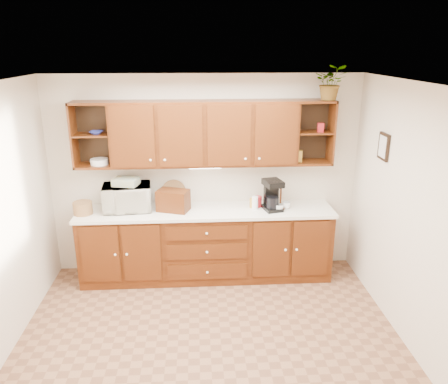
{
  "coord_description": "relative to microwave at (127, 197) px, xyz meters",
  "views": [
    {
      "loc": [
        -0.09,
        -3.74,
        2.91
      ],
      "look_at": [
        0.21,
        1.15,
        1.27
      ],
      "focal_mm": 35.0,
      "sensor_mm": 36.0,
      "label": 1
    }
  ],
  "objects": [
    {
      "name": "wicker_basket",
      "position": [
        -0.53,
        -0.11,
        -0.09
      ],
      "size": [
        0.28,
        0.28,
        0.15
      ],
      "primitive_type": "cylinder",
      "rotation": [
        0.0,
        0.0,
        -0.23
      ],
      "color": "olive",
      "rests_on": "countertop"
    },
    {
      "name": "canister_yellow",
      "position": [
        1.6,
        -0.02,
        -0.1
      ],
      "size": [
        0.11,
        0.11,
        0.12
      ],
      "primitive_type": "cylinder",
      "rotation": [
        0.0,
        0.0,
        -0.2
      ],
      "color": "gold",
      "rests_on": "countertop"
    },
    {
      "name": "wine_bottle",
      "position": [
        0.18,
        0.04,
        -0.01
      ],
      "size": [
        0.09,
        0.09,
        0.31
      ],
      "primitive_type": "cylinder",
      "rotation": [
        0.0,
        0.0,
        -0.16
      ],
      "color": "black",
      "rests_on": "countertop"
    },
    {
      "name": "undercabinet_light",
      "position": [
        0.99,
        0.03,
        0.37
      ],
      "size": [
        0.4,
        0.05,
        0.02
      ],
      "primitive_type": "cube",
      "color": "white",
      "rests_on": "upper_cabinets"
    },
    {
      "name": "right_wall",
      "position": [
        2.99,
        -1.5,
        0.2
      ],
      "size": [
        0.0,
        3.5,
        3.5
      ],
      "primitive_type": "plane",
      "rotation": [
        1.57,
        0.0,
        -1.57
      ],
      "color": "beige",
      "rests_on": "floor"
    },
    {
      "name": "towel_stack",
      "position": [
        0.0,
        0.0,
        0.21
      ],
      "size": [
        0.34,
        0.29,
        0.09
      ],
      "primitive_type": "cube",
      "rotation": [
        0.0,
        0.0,
        -0.25
      ],
      "color": "#DDC068",
      "rests_on": "microwave"
    },
    {
      "name": "pantry_box_red",
      "position": [
        2.42,
        0.04,
        0.85
      ],
      "size": [
        0.08,
        0.07,
        0.11
      ],
      "primitive_type": "cube",
      "rotation": [
        0.0,
        0.0,
        -0.08
      ],
      "color": "#A3171D",
      "rests_on": "upper_cabinets"
    },
    {
      "name": "potted_plant",
      "position": [
        2.51,
        0.02,
        1.4
      ],
      "size": [
        0.45,
        0.42,
        0.42
      ],
      "primitive_type": "imported",
      "rotation": [
        0.0,
        0.0,
        -0.28
      ],
      "color": "#999999",
      "rests_on": "upper_cabinets"
    },
    {
      "name": "bowl_stack",
      "position": [
        -0.32,
        0.07,
        0.82
      ],
      "size": [
        0.18,
        0.18,
        0.04
      ],
      "primitive_type": "imported",
      "rotation": [
        0.0,
        0.0,
        -0.16
      ],
      "color": "navy",
      "rests_on": "upper_cabinets"
    },
    {
      "name": "canister_red",
      "position": [
        1.66,
        0.01,
        -0.09
      ],
      "size": [
        0.13,
        0.13,
        0.14
      ],
      "primitive_type": "cylinder",
      "rotation": [
        0.0,
        0.0,
        -0.41
      ],
      "color": "#A3171D",
      "rests_on": "countertop"
    },
    {
      "name": "base_cabinets",
      "position": [
        0.99,
        -0.05,
        -0.65
      ],
      "size": [
        3.2,
        0.6,
        0.9
      ],
      "primitive_type": "cube",
      "color": "#371606",
      "rests_on": "floor"
    },
    {
      "name": "plate_stack",
      "position": [
        -0.32,
        0.07,
        0.45
      ],
      "size": [
        0.22,
        0.22,
        0.07
      ],
      "primitive_type": "cylinder",
      "rotation": [
        0.0,
        0.0,
        0.01
      ],
      "color": "white",
      "rests_on": "upper_cabinets"
    },
    {
      "name": "canister_white",
      "position": [
        1.61,
        -0.08,
        -0.08
      ],
      "size": [
        0.08,
        0.08,
        0.17
      ],
      "primitive_type": "cylinder",
      "rotation": [
        0.0,
        0.0,
        -0.02
      ],
      "color": "white",
      "rests_on": "countertop"
    },
    {
      "name": "microwave",
      "position": [
        0.0,
        0.0,
        0.0
      ],
      "size": [
        0.63,
        0.46,
        0.33
      ],
      "primitive_type": "imported",
      "rotation": [
        0.0,
        0.0,
        0.11
      ],
      "color": "#EEE5CE",
      "rests_on": "countertop"
    },
    {
      "name": "coffee_maker",
      "position": [
        1.83,
        -0.09,
        0.02
      ],
      "size": [
        0.27,
        0.31,
        0.39
      ],
      "rotation": [
        0.0,
        0.0,
        0.24
      ],
      "color": "black",
      "rests_on": "countertop"
    },
    {
      "name": "ceiling",
      "position": [
        0.99,
        -1.5,
        1.5
      ],
      "size": [
        4.0,
        4.0,
        0.0
      ],
      "primitive_type": "plane",
      "rotation": [
        3.14,
        0.0,
        0.0
      ],
      "color": "white",
      "rests_on": "back_wall"
    },
    {
      "name": "mug_tree",
      "position": [
        1.94,
        -0.09,
        -0.12
      ],
      "size": [
        0.25,
        0.26,
        0.3
      ],
      "rotation": [
        0.0,
        0.0,
        0.12
      ],
      "color": "#371606",
      "rests_on": "countertop"
    },
    {
      "name": "woven_tray",
      "position": [
        0.57,
        0.19,
        -0.15
      ],
      "size": [
        0.33,
        0.11,
        0.32
      ],
      "primitive_type": "cylinder",
      "rotation": [
        1.36,
        0.0,
        0.08
      ],
      "color": "olive",
      "rests_on": "countertop"
    },
    {
      "name": "framed_picture",
      "position": [
        2.97,
        -0.6,
        0.75
      ],
      "size": [
        0.03,
        0.24,
        0.3
      ],
      "primitive_type": "cube",
      "color": "black",
      "rests_on": "right_wall"
    },
    {
      "name": "pantry_box_yellow",
      "position": [
        2.17,
        0.05,
        0.49
      ],
      "size": [
        0.09,
        0.07,
        0.15
      ],
      "primitive_type": "cube",
      "rotation": [
        0.0,
        0.0,
        -0.13
      ],
      "color": "gold",
      "rests_on": "upper_cabinets"
    },
    {
      "name": "bread_box",
      "position": [
        0.58,
        -0.06,
        -0.03
      ],
      "size": [
        0.44,
        0.35,
        0.27
      ],
      "primitive_type": "cube",
      "rotation": [
        0.0,
        0.0,
        -0.33
      ],
      "color": "#371606",
      "rests_on": "countertop"
    },
    {
      "name": "upper_cabinets",
      "position": [
        1.0,
        0.09,
        0.79
      ],
      "size": [
        3.2,
        0.33,
        0.8
      ],
      "color": "#371606",
      "rests_on": "back_wall"
    },
    {
      "name": "floor",
      "position": [
        0.99,
        -1.5,
        -1.1
      ],
      "size": [
        4.0,
        4.0,
        0.0
      ],
      "primitive_type": "plane",
      "color": "brown",
      "rests_on": "ground"
    },
    {
      "name": "back_wall",
      "position": [
        0.99,
        0.25,
        0.2
      ],
      "size": [
        4.0,
        0.0,
        4.0
      ],
      "primitive_type": "plane",
      "rotation": [
        1.57,
        0.0,
        0.0
      ],
      "color": "beige",
      "rests_on": "floor"
    },
    {
      "name": "countertop",
      "position": [
        0.99,
        -0.06,
        -0.18
      ],
      "size": [
        3.24,
        0.64,
        0.04
      ],
      "primitive_type": "cube",
      "color": "white",
      "rests_on": "base_cabinets"
    }
  ]
}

